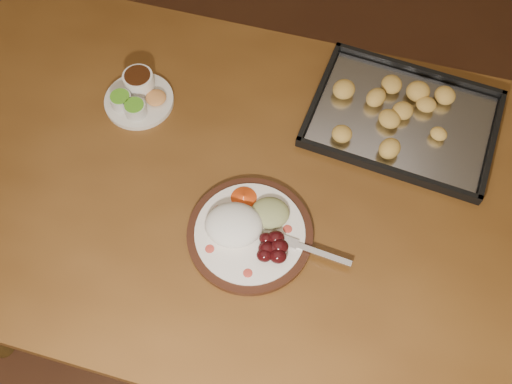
{
  "coord_description": "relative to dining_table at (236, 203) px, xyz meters",
  "views": [
    {
      "loc": [
        0.39,
        -0.81,
        1.83
      ],
      "look_at": [
        0.35,
        -0.25,
        0.77
      ],
      "focal_mm": 40.0,
      "sensor_mm": 36.0,
      "label": 1
    }
  ],
  "objects": [
    {
      "name": "condiment_saucer",
      "position": [
        -0.25,
        0.2,
        0.12
      ],
      "size": [
        0.16,
        0.16,
        0.05
      ],
      "rotation": [
        0.0,
        0.0,
        -0.21
      ],
      "color": "silver",
      "rests_on": "dining_table"
    },
    {
      "name": "dining_table",
      "position": [
        0.0,
        0.0,
        0.0
      ],
      "size": [
        1.65,
        1.17,
        0.75
      ],
      "rotation": [
        0.0,
        0.0,
        -0.19
      ],
      "color": "brown",
      "rests_on": "ground"
    },
    {
      "name": "ground",
      "position": [
        -0.3,
        0.22,
        -0.65
      ],
      "size": [
        4.0,
        4.0,
        0.0
      ],
      "primitive_type": "plane",
      "color": "#522F1C",
      "rests_on": "ground"
    },
    {
      "name": "baking_tray",
      "position": [
        0.37,
        0.19,
        0.11
      ],
      "size": [
        0.49,
        0.41,
        0.04
      ],
      "rotation": [
        0.0,
        0.0,
        -0.29
      ],
      "color": "black",
      "rests_on": "dining_table"
    },
    {
      "name": "dinner_plate",
      "position": [
        0.04,
        -0.12,
        0.12
      ],
      "size": [
        0.34,
        0.26,
        0.06
      ],
      "rotation": [
        0.0,
        0.0,
        -0.35
      ],
      "color": "#32170E",
      "rests_on": "dining_table"
    }
  ]
}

